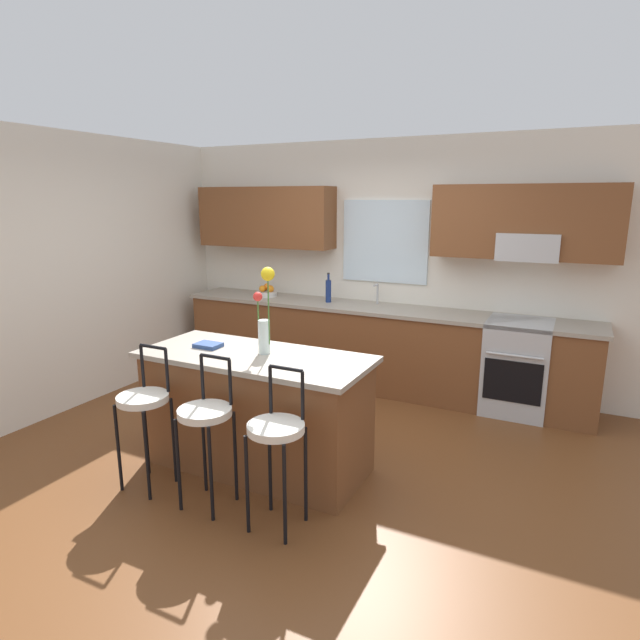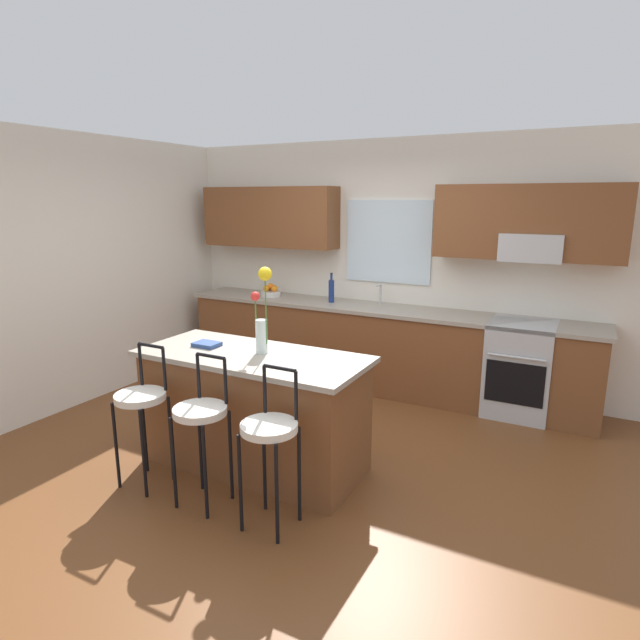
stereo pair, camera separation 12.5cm
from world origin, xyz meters
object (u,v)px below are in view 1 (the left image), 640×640
at_px(flower_vase, 265,314).
at_px(fruit_bowl_oranges, 267,292).
at_px(bar_stool_middle, 206,419).
at_px(kitchen_island, 256,411).
at_px(bottle_olive_oil, 328,290).
at_px(oven_range, 517,367).
at_px(bar_stool_near, 144,405).
at_px(bar_stool_far, 277,435).
at_px(cookbook, 208,345).

bearing_deg(flower_vase, fruit_bowl_oranges, 121.70).
bearing_deg(bar_stool_middle, kitchen_island, 90.00).
height_order(flower_vase, bottle_olive_oil, flower_vase).
distance_m(oven_range, bottle_olive_oil, 2.14).
distance_m(bar_stool_middle, flower_vase, 0.88).
xyz_separation_m(bar_stool_near, bar_stool_far, (1.10, 0.00, 0.00)).
relative_size(bar_stool_far, fruit_bowl_oranges, 4.34).
bearing_deg(kitchen_island, oven_range, 50.75).
height_order(flower_vase, cookbook, flower_vase).
bearing_deg(kitchen_island, bar_stool_near, -132.42).
distance_m(bar_stool_far, fruit_bowl_oranges, 3.22).
height_order(bar_stool_near, fruit_bowl_oranges, fruit_bowl_oranges).
xyz_separation_m(kitchen_island, fruit_bowl_oranges, (-1.19, 2.09, 0.51)).
bearing_deg(kitchen_island, bar_stool_middle, -90.00).
bearing_deg(fruit_bowl_oranges, bottle_olive_oil, -0.16).
distance_m(bar_stool_near, flower_vase, 1.07).
bearing_deg(bar_stool_middle, bottle_olive_oil, 97.93).
bearing_deg(bottle_olive_oil, kitchen_island, -79.82).
relative_size(bar_stool_far, bottle_olive_oil, 3.11).
height_order(kitchen_island, flower_vase, flower_vase).
bearing_deg(bar_stool_middle, flower_vase, 84.27).
height_order(fruit_bowl_oranges, bottle_olive_oil, bottle_olive_oil).
distance_m(cookbook, bottle_olive_oil, 2.09).
bearing_deg(bar_stool_middle, cookbook, 125.87).
xyz_separation_m(cookbook, fruit_bowl_oranges, (-0.76, 2.09, 0.04)).
relative_size(oven_range, cookbook, 4.60).
bearing_deg(fruit_bowl_oranges, kitchen_island, -60.28).
relative_size(oven_range, fruit_bowl_oranges, 3.83).
height_order(bar_stool_far, bottle_olive_oil, bottle_olive_oil).
height_order(bar_stool_near, bar_stool_far, same).
relative_size(kitchen_island, bar_stool_far, 1.71).
xyz_separation_m(bar_stool_middle, cookbook, (-0.44, 0.60, 0.30)).
distance_m(kitchen_island, bar_stool_near, 0.83).
xyz_separation_m(oven_range, fruit_bowl_oranges, (-2.88, 0.03, 0.52)).
xyz_separation_m(bar_stool_near, cookbook, (0.11, 0.60, 0.30)).
xyz_separation_m(bar_stool_middle, flower_vase, (0.07, 0.65, 0.59)).
bearing_deg(fruit_bowl_oranges, bar_stool_far, -57.08).
xyz_separation_m(flower_vase, cookbook, (-0.50, -0.05, -0.29)).
bearing_deg(oven_range, cookbook, -135.85).
distance_m(flower_vase, cookbook, 0.58).
height_order(bar_stool_middle, flower_vase, flower_vase).
xyz_separation_m(bar_stool_middle, bar_stool_far, (0.55, 0.00, 0.00)).
height_order(bar_stool_middle, fruit_bowl_oranges, fruit_bowl_oranges).
height_order(oven_range, bar_stool_middle, bar_stool_middle).
bearing_deg(cookbook, flower_vase, 5.66).
xyz_separation_m(bar_stool_near, flower_vase, (0.62, 0.65, 0.59)).
distance_m(bar_stool_middle, bar_stool_far, 0.55).
relative_size(kitchen_island, flower_vase, 2.69).
relative_size(bar_stool_near, bottle_olive_oil, 3.11).
distance_m(bar_stool_near, bar_stool_middle, 0.55).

